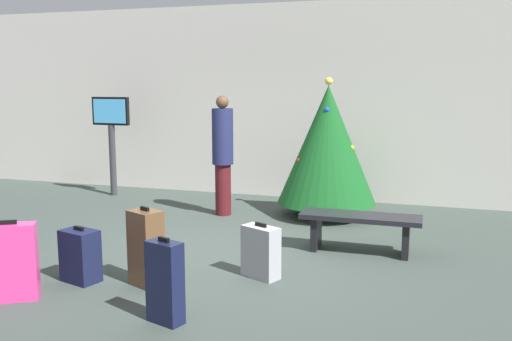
{
  "coord_description": "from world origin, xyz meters",
  "views": [
    {
      "loc": [
        2.46,
        -6.1,
        2.09
      ],
      "look_at": [
        0.24,
        0.93,
        0.9
      ],
      "focal_mm": 38.47,
      "sensor_mm": 36.0,
      "label": 1
    }
  ],
  "objects_px": {
    "holiday_tree": "(327,145)",
    "suitcase_2": "(261,252)",
    "traveller_0": "(223,152)",
    "suitcase_1": "(80,256)",
    "waiting_bench": "(360,224)",
    "suitcase_3": "(10,262)",
    "suitcase_0": "(146,248)",
    "suitcase_4": "(165,282)",
    "flight_info_kiosk": "(111,129)"
  },
  "relations": [
    {
      "from": "holiday_tree",
      "to": "suitcase_3",
      "type": "xyz_separation_m",
      "value": [
        -2.29,
        -4.29,
        -0.75
      ]
    },
    {
      "from": "flight_info_kiosk",
      "to": "suitcase_4",
      "type": "relative_size",
      "value": 2.36
    },
    {
      "from": "suitcase_1",
      "to": "suitcase_3",
      "type": "height_order",
      "value": "suitcase_3"
    },
    {
      "from": "suitcase_0",
      "to": "suitcase_2",
      "type": "bearing_deg",
      "value": 28.04
    },
    {
      "from": "holiday_tree",
      "to": "suitcase_0",
      "type": "distance_m",
      "value": 3.81
    },
    {
      "from": "waiting_bench",
      "to": "suitcase_0",
      "type": "distance_m",
      "value": 2.66
    },
    {
      "from": "suitcase_3",
      "to": "holiday_tree",
      "type": "bearing_deg",
      "value": 61.87
    },
    {
      "from": "holiday_tree",
      "to": "suitcase_2",
      "type": "xyz_separation_m",
      "value": [
        -0.18,
        -2.96,
        -0.85
      ]
    },
    {
      "from": "suitcase_1",
      "to": "suitcase_3",
      "type": "distance_m",
      "value": 0.73
    },
    {
      "from": "waiting_bench",
      "to": "suitcase_3",
      "type": "height_order",
      "value": "suitcase_3"
    },
    {
      "from": "suitcase_0",
      "to": "suitcase_1",
      "type": "relative_size",
      "value": 1.39
    },
    {
      "from": "traveller_0",
      "to": "suitcase_0",
      "type": "xyz_separation_m",
      "value": [
        0.34,
        -3.12,
        -0.61
      ]
    },
    {
      "from": "holiday_tree",
      "to": "flight_info_kiosk",
      "type": "distance_m",
      "value": 4.12
    },
    {
      "from": "suitcase_2",
      "to": "suitcase_3",
      "type": "bearing_deg",
      "value": -147.83
    },
    {
      "from": "waiting_bench",
      "to": "suitcase_2",
      "type": "height_order",
      "value": "suitcase_2"
    },
    {
      "from": "holiday_tree",
      "to": "traveller_0",
      "type": "height_order",
      "value": "holiday_tree"
    },
    {
      "from": "suitcase_2",
      "to": "suitcase_3",
      "type": "relative_size",
      "value": 0.76
    },
    {
      "from": "suitcase_1",
      "to": "suitcase_4",
      "type": "bearing_deg",
      "value": -26.0
    },
    {
      "from": "suitcase_0",
      "to": "suitcase_2",
      "type": "relative_size",
      "value": 1.38
    },
    {
      "from": "flight_info_kiosk",
      "to": "suitcase_1",
      "type": "bearing_deg",
      "value": -62.29
    },
    {
      "from": "suitcase_3",
      "to": "suitcase_0",
      "type": "bearing_deg",
      "value": 36.01
    },
    {
      "from": "suitcase_0",
      "to": "suitcase_4",
      "type": "distance_m",
      "value": 0.97
    },
    {
      "from": "waiting_bench",
      "to": "traveller_0",
      "type": "bearing_deg",
      "value": 149.98
    },
    {
      "from": "traveller_0",
      "to": "suitcase_2",
      "type": "xyz_separation_m",
      "value": [
        1.41,
        -2.55,
        -0.72
      ]
    },
    {
      "from": "waiting_bench",
      "to": "suitcase_1",
      "type": "xyz_separation_m",
      "value": [
        -2.7,
        -1.9,
        -0.08
      ]
    },
    {
      "from": "flight_info_kiosk",
      "to": "suitcase_3",
      "type": "xyz_separation_m",
      "value": [
        1.8,
        -4.71,
        -0.86
      ]
    },
    {
      "from": "holiday_tree",
      "to": "waiting_bench",
      "type": "xyz_separation_m",
      "value": [
        0.74,
        -1.75,
        -0.77
      ]
    },
    {
      "from": "holiday_tree",
      "to": "suitcase_1",
      "type": "height_order",
      "value": "holiday_tree"
    },
    {
      "from": "suitcase_1",
      "to": "suitcase_3",
      "type": "xyz_separation_m",
      "value": [
        -0.33,
        -0.64,
        0.1
      ]
    },
    {
      "from": "waiting_bench",
      "to": "flight_info_kiosk",
      "type": "bearing_deg",
      "value": 155.85
    },
    {
      "from": "holiday_tree",
      "to": "waiting_bench",
      "type": "bearing_deg",
      "value": -67.09
    },
    {
      "from": "suitcase_1",
      "to": "holiday_tree",
      "type": "bearing_deg",
      "value": 61.76
    },
    {
      "from": "flight_info_kiosk",
      "to": "waiting_bench",
      "type": "distance_m",
      "value": 5.37
    },
    {
      "from": "suitcase_1",
      "to": "suitcase_3",
      "type": "relative_size",
      "value": 0.75
    },
    {
      "from": "waiting_bench",
      "to": "suitcase_1",
      "type": "bearing_deg",
      "value": -144.82
    },
    {
      "from": "holiday_tree",
      "to": "suitcase_0",
      "type": "bearing_deg",
      "value": -109.43
    },
    {
      "from": "holiday_tree",
      "to": "suitcase_1",
      "type": "bearing_deg",
      "value": -118.24
    },
    {
      "from": "waiting_bench",
      "to": "suitcase_0",
      "type": "relative_size",
      "value": 1.76
    },
    {
      "from": "flight_info_kiosk",
      "to": "suitcase_1",
      "type": "height_order",
      "value": "flight_info_kiosk"
    },
    {
      "from": "flight_info_kiosk",
      "to": "waiting_bench",
      "type": "bearing_deg",
      "value": -24.15
    },
    {
      "from": "traveller_0",
      "to": "suitcase_1",
      "type": "relative_size",
      "value": 3.17
    },
    {
      "from": "holiday_tree",
      "to": "traveller_0",
      "type": "xyz_separation_m",
      "value": [
        -1.58,
        -0.4,
        -0.13
      ]
    },
    {
      "from": "waiting_bench",
      "to": "suitcase_1",
      "type": "relative_size",
      "value": 2.46
    },
    {
      "from": "flight_info_kiosk",
      "to": "holiday_tree",
      "type": "bearing_deg",
      "value": -5.88
    },
    {
      "from": "traveller_0",
      "to": "suitcase_3",
      "type": "xyz_separation_m",
      "value": [
        -0.71,
        -3.88,
        -0.62
      ]
    },
    {
      "from": "suitcase_0",
      "to": "suitcase_1",
      "type": "distance_m",
      "value": 0.73
    },
    {
      "from": "flight_info_kiosk",
      "to": "suitcase_2",
      "type": "distance_m",
      "value": 5.26
    },
    {
      "from": "suitcase_1",
      "to": "suitcase_2",
      "type": "relative_size",
      "value": 0.99
    },
    {
      "from": "suitcase_2",
      "to": "holiday_tree",
      "type": "bearing_deg",
      "value": 86.59
    },
    {
      "from": "holiday_tree",
      "to": "suitcase_3",
      "type": "relative_size",
      "value": 2.73
    }
  ]
}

